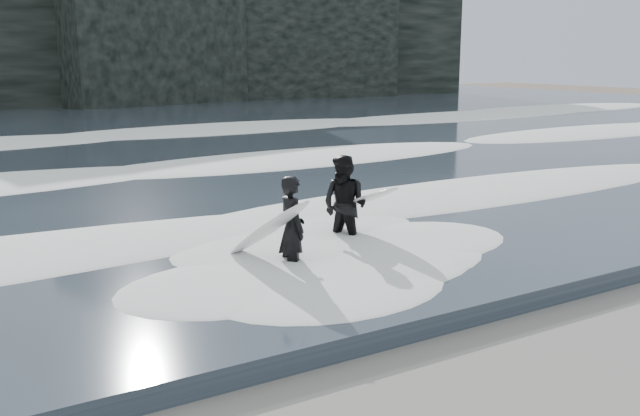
% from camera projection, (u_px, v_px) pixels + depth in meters
% --- Properties ---
extents(sea, '(90.00, 52.00, 0.30)m').
position_uv_depth(sea, '(50.00, 132.00, 30.83)').
color(sea, '#2D3642').
rests_on(sea, ground).
extents(foam_near, '(60.00, 3.20, 0.20)m').
position_uv_depth(foam_near, '(260.00, 213.00, 14.15)').
color(foam_near, white).
rests_on(foam_near, sea).
extents(foam_mid, '(60.00, 4.00, 0.24)m').
position_uv_depth(foam_mid, '(147.00, 165.00, 19.96)').
color(foam_mid, white).
rests_on(foam_mid, sea).
extents(foam_far, '(60.00, 4.80, 0.30)m').
position_uv_depth(foam_far, '(72.00, 134.00, 27.44)').
color(foam_far, white).
rests_on(foam_far, sea).
extents(surfer_left, '(1.13, 1.86, 1.66)m').
position_uv_depth(surfer_left, '(287.00, 229.00, 11.03)').
color(surfer_left, black).
rests_on(surfer_left, ground).
extents(surfer_right, '(1.20, 1.83, 1.77)m').
position_uv_depth(surfer_right, '(346.00, 205.00, 12.50)').
color(surfer_right, black).
rests_on(surfer_right, ground).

